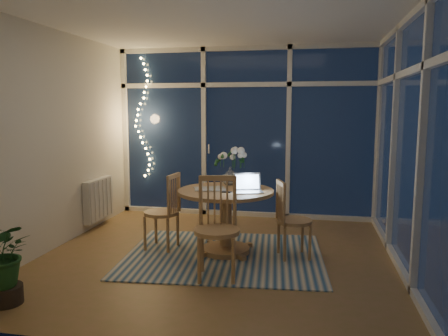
{
  "coord_description": "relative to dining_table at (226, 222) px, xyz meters",
  "views": [
    {
      "loc": [
        0.99,
        -4.68,
        1.66
      ],
      "look_at": [
        0.0,
        0.25,
        0.98
      ],
      "focal_mm": 35.0,
      "sensor_mm": 36.0,
      "label": 1
    }
  ],
  "objects": [
    {
      "name": "wall_back",
      "position": [
        -0.05,
        1.87,
        0.93
      ],
      "size": [
        4.0,
        0.04,
        2.6
      ],
      "primitive_type": "cube",
      "color": "silver",
      "rests_on": "floor"
    },
    {
      "name": "newspapers",
      "position": [
        -0.17,
        -0.01,
        0.38
      ],
      "size": [
        0.42,
        0.38,
        0.01
      ],
      "primitive_type": "cube",
      "rotation": [
        0.0,
        0.0,
        0.41
      ],
      "color": "#B8B7AF",
      "rests_on": "dining_table"
    },
    {
      "name": "floor",
      "position": [
        -0.05,
        -0.13,
        -0.37
      ],
      "size": [
        4.0,
        4.0,
        0.0
      ],
      "primitive_type": "plane",
      "color": "olive",
      "rests_on": "ground"
    },
    {
      "name": "flower_vase",
      "position": [
        -0.01,
        0.34,
        0.48
      ],
      "size": [
        0.22,
        0.22,
        0.21
      ],
      "primitive_type": "imported",
      "rotation": [
        0.0,
        0.0,
        0.08
      ],
      "color": "white",
      "rests_on": "dining_table"
    },
    {
      "name": "window_wall_right",
      "position": [
        1.91,
        -0.13,
        0.93
      ],
      "size": [
        0.1,
        4.0,
        2.6
      ],
      "primitive_type": "cube",
      "color": "white",
      "rests_on": "floor"
    },
    {
      "name": "wall_left",
      "position": [
        -2.05,
        -0.13,
        0.93
      ],
      "size": [
        0.04,
        4.0,
        2.6
      ],
      "primitive_type": "cube",
      "color": "silver",
      "rests_on": "floor"
    },
    {
      "name": "ceiling",
      "position": [
        -0.05,
        -0.13,
        2.23
      ],
      "size": [
        4.0,
        4.0,
        0.0
      ],
      "primitive_type": "plane",
      "color": "silver",
      "rests_on": "wall_back"
    },
    {
      "name": "bowl",
      "position": [
        0.26,
        0.22,
        0.39
      ],
      "size": [
        0.16,
        0.16,
        0.04
      ],
      "primitive_type": "imported",
      "rotation": [
        0.0,
        0.0,
        0.08
      ],
      "color": "silver",
      "rests_on": "dining_table"
    },
    {
      "name": "chair_right",
      "position": [
        0.78,
        -0.01,
        0.07
      ],
      "size": [
        0.52,
        0.52,
        0.89
      ],
      "primitive_type": "cube",
      "rotation": [
        0.0,
        0.0,
        1.89
      ],
      "color": "#AF874F",
      "rests_on": "floor"
    },
    {
      "name": "chair_front",
      "position": [
        0.07,
        -0.78,
        0.14
      ],
      "size": [
        0.55,
        0.55,
        1.02
      ],
      "primitive_type": "cube",
      "rotation": [
        0.0,
        0.0,
        0.17
      ],
      "color": "#AF874F",
      "rests_on": "floor"
    },
    {
      "name": "potted_plant",
      "position": [
        -1.6,
        -1.68,
        0.01
      ],
      "size": [
        0.66,
        0.62,
        0.76
      ],
      "primitive_type": "imported",
      "rotation": [
        0.0,
        0.0,
        0.34
      ],
      "color": "#1A491E",
      "rests_on": "floor"
    },
    {
      "name": "chair_left",
      "position": [
        -0.78,
        0.0,
        0.09
      ],
      "size": [
        0.47,
        0.47,
        0.93
      ],
      "primitive_type": "cube",
      "rotation": [
        0.0,
        0.0,
        -1.67
      ],
      "color": "#AF874F",
      "rests_on": "floor"
    },
    {
      "name": "garden_patio",
      "position": [
        0.45,
        4.87,
        -0.43
      ],
      "size": [
        12.0,
        6.0,
        0.1
      ],
      "primitive_type": "cube",
      "color": "black",
      "rests_on": "ground"
    },
    {
      "name": "dining_table",
      "position": [
        0.0,
        0.0,
        0.0
      ],
      "size": [
        1.18,
        1.18,
        0.75
      ],
      "primitive_type": "cylinder",
      "rotation": [
        0.0,
        0.0,
        0.08
      ],
      "color": "#AF874F",
      "rests_on": "floor"
    },
    {
      "name": "garden_fence",
      "position": [
        -0.05,
        5.37,
        0.53
      ],
      "size": [
        11.0,
        0.08,
        1.8
      ],
      "primitive_type": "cube",
      "color": "#3B2215",
      "rests_on": "ground"
    },
    {
      "name": "fairy_lights",
      "position": [
        -1.7,
        1.75,
        1.15
      ],
      "size": [
        0.24,
        0.1,
        1.85
      ],
      "primitive_type": null,
      "color": "#FFD066",
      "rests_on": "window_wall_back"
    },
    {
      "name": "laptop",
      "position": [
        0.28,
        -0.11,
        0.48
      ],
      "size": [
        0.37,
        0.34,
        0.22
      ],
      "primitive_type": null,
      "rotation": [
        0.0,
        0.0,
        0.32
      ],
      "color": "silver",
      "rests_on": "dining_table"
    },
    {
      "name": "wall_front",
      "position": [
        -0.05,
        -2.13,
        0.93
      ],
      "size": [
        4.0,
        0.04,
        2.6
      ],
      "primitive_type": "cube",
      "color": "silver",
      "rests_on": "floor"
    },
    {
      "name": "window_wall_back",
      "position": [
        -0.05,
        1.83,
        0.93
      ],
      "size": [
        4.0,
        0.1,
        2.6
      ],
      "primitive_type": "cube",
      "color": "white",
      "rests_on": "floor"
    },
    {
      "name": "radiator",
      "position": [
        -1.99,
        0.77,
        0.03
      ],
      "size": [
        0.1,
        0.7,
        0.58
      ],
      "primitive_type": "cube",
      "color": "silver",
      "rests_on": "wall_left"
    },
    {
      "name": "wall_right",
      "position": [
        1.95,
        -0.13,
        0.93
      ],
      "size": [
        0.04,
        4.0,
        2.6
      ],
      "primitive_type": "cube",
      "color": "silver",
      "rests_on": "floor"
    },
    {
      "name": "phone",
      "position": [
        0.04,
        -0.15,
        0.38
      ],
      "size": [
        0.12,
        0.07,
        0.01
      ],
      "primitive_type": "cube",
      "rotation": [
        0.0,
        0.0,
        -0.17
      ],
      "color": "black",
      "rests_on": "dining_table"
    },
    {
      "name": "rug",
      "position": [
        0.0,
        -0.1,
        -0.37
      ],
      "size": [
        2.35,
        1.95,
        0.01
      ],
      "primitive_type": "cube",
      "rotation": [
        0.0,
        0.0,
        0.08
      ],
      "color": "beige",
      "rests_on": "floor"
    },
    {
      "name": "neighbour_roof",
      "position": [
        0.25,
        8.37,
        1.83
      ],
      "size": [
        7.0,
        3.0,
        2.2
      ],
      "primitive_type": "cube",
      "color": "#2E3038",
      "rests_on": "ground"
    },
    {
      "name": "garden_shrubs",
      "position": [
        -0.85,
        3.27,
        0.08
      ],
      "size": [
        0.9,
        0.9,
        0.9
      ],
      "primitive_type": "sphere",
      "color": "black",
      "rests_on": "ground"
    }
  ]
}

